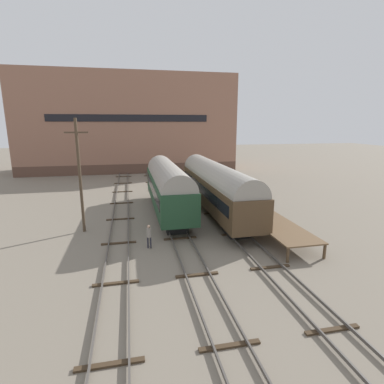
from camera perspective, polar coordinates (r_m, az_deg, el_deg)
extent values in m
plane|color=slate|center=(26.73, -3.35, -6.57)|extent=(200.00, 200.00, 0.00)
cube|color=#4C4742|center=(26.48, -15.18, -6.79)|extent=(0.08, 60.00, 0.16)
cube|color=#4C4742|center=(26.42, -12.05, -6.66)|extent=(0.08, 60.00, 0.16)
cube|color=#3D2D1E|center=(13.34, -15.37, -29.11)|extent=(2.60, 0.24, 0.10)
cube|color=#3D2D1E|center=(18.26, -14.30, -16.50)|extent=(2.60, 0.24, 0.10)
cube|color=#3D2D1E|center=(23.68, -13.78, -9.43)|extent=(2.60, 0.24, 0.10)
cube|color=#3D2D1E|center=(29.32, -13.46, -5.03)|extent=(2.60, 0.24, 0.10)
cube|color=#3D2D1E|center=(35.09, -13.25, -2.07)|extent=(2.60, 0.24, 0.10)
cube|color=#3D2D1E|center=(40.92, -13.10, 0.06)|extent=(2.60, 0.24, 0.10)
cube|color=#3D2D1E|center=(46.80, -12.98, 1.65)|extent=(2.60, 0.24, 0.10)
cube|color=#3D2D1E|center=(52.70, -12.90, 2.89)|extent=(2.60, 0.24, 0.10)
cube|color=#4C4742|center=(26.58, -4.90, -6.29)|extent=(0.08, 60.00, 0.16)
cube|color=#4C4742|center=(26.78, -1.83, -6.10)|extent=(0.08, 60.00, 0.16)
cube|color=#3D2D1E|center=(13.79, 7.20, -27.05)|extent=(2.60, 0.24, 0.10)
cube|color=#3D2D1E|center=(18.59, 0.97, -15.50)|extent=(2.60, 0.24, 0.10)
cube|color=#3D2D1E|center=(23.94, -2.26, -8.80)|extent=(2.60, 0.24, 0.10)
cube|color=#3D2D1E|center=(29.53, -4.23, -4.57)|extent=(2.60, 0.24, 0.10)
cube|color=#3D2D1E|center=(35.26, -5.55, -1.70)|extent=(2.60, 0.24, 0.10)
cube|color=#3D2D1E|center=(41.07, -6.49, 0.36)|extent=(2.60, 0.24, 0.10)
cube|color=#3D2D1E|center=(46.93, -7.21, 1.91)|extent=(2.60, 0.24, 0.10)
cube|color=#3D2D1E|center=(52.82, -7.76, 3.12)|extent=(2.60, 0.24, 0.10)
cube|color=#4C4742|center=(27.51, 4.97, -5.63)|extent=(0.08, 60.00, 0.16)
cube|color=#4C4742|center=(27.94, 7.80, -5.40)|extent=(0.08, 60.00, 0.16)
cube|color=#3D2D1E|center=(15.73, 25.14, -22.65)|extent=(2.60, 0.24, 0.10)
cube|color=#3D2D1E|center=(20.07, 14.65, -13.69)|extent=(2.60, 0.24, 0.10)
cube|color=#3D2D1E|center=(25.10, 8.54, -7.89)|extent=(2.60, 0.24, 0.10)
cube|color=#3D2D1E|center=(30.48, 4.63, -4.02)|extent=(2.60, 0.24, 0.10)
cube|color=#3D2D1E|center=(36.06, 1.94, -1.32)|extent=(2.60, 0.24, 0.10)
cube|color=#3D2D1E|center=(41.76, -0.03, 0.65)|extent=(2.60, 0.24, 0.10)
cube|color=#3D2D1E|center=(47.53, -1.51, 2.15)|extent=(2.60, 0.24, 0.10)
cube|color=#3D2D1E|center=(53.35, -2.68, 3.32)|extent=(2.60, 0.24, 0.10)
cube|color=black|center=(35.17, -5.57, -0.99)|extent=(1.80, 2.40, 1.00)
cube|color=black|center=(25.76, -3.08, -6.14)|extent=(1.80, 2.40, 1.00)
cube|color=#1E4228|center=(29.97, -4.58, 0.22)|extent=(3.09, 15.20, 2.68)
cube|color=black|center=(29.90, -4.59, 0.82)|extent=(3.13, 13.98, 0.97)
cylinder|color=gray|center=(29.71, -4.63, 2.75)|extent=(2.93, 14.90, 2.93)
cube|color=black|center=(36.34, 1.79, -0.48)|extent=(1.80, 2.40, 1.00)
cube|color=black|center=(25.11, 8.42, -6.78)|extent=(1.80, 2.40, 1.00)
cube|color=#4C3823|center=(30.19, 4.55, 0.24)|extent=(3.09, 18.78, 2.61)
cube|color=black|center=(30.12, 4.56, 0.83)|extent=(3.13, 17.28, 0.94)
cylinder|color=gray|center=(29.93, 4.59, 2.69)|extent=(2.93, 18.41, 2.93)
cube|color=brown|center=(26.74, 13.53, -4.47)|extent=(3.00, 13.39, 0.10)
cylinder|color=brown|center=(20.92, 17.78, -11.37)|extent=(0.20, 0.20, 1.03)
cylinder|color=brown|center=(22.32, 23.93, -10.32)|extent=(0.20, 0.20, 1.03)
cylinder|color=brown|center=(32.24, 6.35, -2.26)|extent=(0.20, 0.20, 1.03)
cylinder|color=brown|center=(33.17, 10.79, -1.98)|extent=(0.20, 0.20, 1.03)
cylinder|color=brown|center=(26.37, 10.79, -5.87)|extent=(0.20, 0.20, 1.03)
cylinder|color=brown|center=(27.50, 16.02, -5.37)|extent=(0.20, 0.20, 1.03)
cube|color=brown|center=(28.70, 12.10, -2.21)|extent=(1.40, 0.40, 0.06)
cube|color=brown|center=(28.79, 11.99, -1.64)|extent=(1.40, 0.06, 0.45)
cube|color=black|center=(28.53, 10.98, -2.73)|extent=(0.06, 0.40, 0.40)
cube|color=black|center=(29.00, 13.15, -2.58)|extent=(0.06, 0.40, 0.40)
cylinder|color=#282833|center=(22.36, -8.40, -9.51)|extent=(0.12, 0.12, 0.85)
cylinder|color=#282833|center=(22.37, -7.88, -9.48)|extent=(0.12, 0.12, 0.85)
cylinder|color=gray|center=(22.08, -8.20, -7.63)|extent=(0.32, 0.32, 0.70)
sphere|color=tan|center=(21.93, -8.24, -6.49)|extent=(0.23, 0.23, 0.23)
cylinder|color=#473828|center=(25.96, -20.56, 2.71)|extent=(0.24, 0.24, 9.34)
cube|color=#473828|center=(25.62, -21.19, 10.54)|extent=(1.80, 0.12, 0.12)
cube|color=brown|center=(61.01, -11.41, 5.08)|extent=(39.48, 11.38, 1.79)
cube|color=#936651|center=(60.50, -11.80, 13.52)|extent=(39.48, 11.38, 16.13)
cube|color=black|center=(54.76, -11.76, 13.62)|extent=(27.64, 0.10, 1.20)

